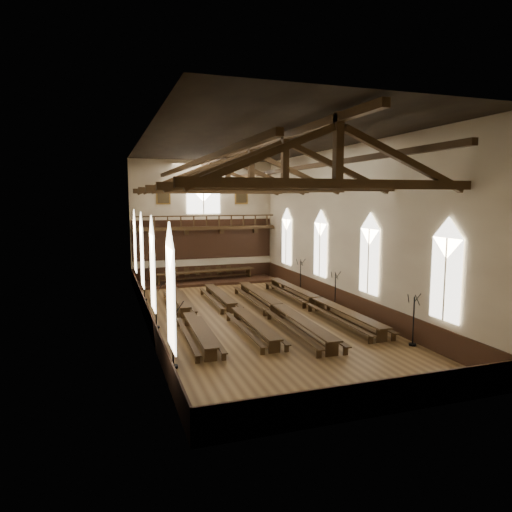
{
  "coord_description": "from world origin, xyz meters",
  "views": [
    {
      "loc": [
        -8.07,
        -24.76,
        6.9
      ],
      "look_at": [
        0.79,
        1.5,
        3.36
      ],
      "focal_mm": 32.0,
      "sensor_mm": 36.0,
      "label": 1
    }
  ],
  "objects_px": {
    "high_table": "(205,272)",
    "candelabrum_left_near": "(173,348)",
    "refectory_row_c": "(278,307)",
    "refectory_row_b": "(235,308)",
    "refectory_row_a": "(187,313)",
    "candelabrum_left_mid": "(156,314)",
    "candelabrum_right_near": "(413,330)",
    "candelabrum_right_mid": "(335,297)",
    "dais": "(205,281)",
    "candelabrum_right_far": "(300,282)",
    "refectory_row_d": "(316,300)",
    "candelabrum_left_far": "(144,290)"
  },
  "relations": [
    {
      "from": "refectory_row_c",
      "to": "dais",
      "type": "distance_m",
      "value": 12.11
    },
    {
      "from": "candelabrum_left_mid",
      "to": "candelabrum_right_near",
      "type": "height_order",
      "value": "candelabrum_right_near"
    },
    {
      "from": "refectory_row_a",
      "to": "high_table",
      "type": "bearing_deg",
      "value": 72.89
    },
    {
      "from": "refectory_row_b",
      "to": "refectory_row_d",
      "type": "xyz_separation_m",
      "value": [
        5.34,
        0.12,
        0.06
      ]
    },
    {
      "from": "refectory_row_a",
      "to": "candelabrum_right_near",
      "type": "distance_m",
      "value": 11.96
    },
    {
      "from": "candelabrum_right_mid",
      "to": "candelabrum_right_far",
      "type": "bearing_deg",
      "value": 90.0
    },
    {
      "from": "dais",
      "to": "candelabrum_right_near",
      "type": "bearing_deg",
      "value": -72.85
    },
    {
      "from": "refectory_row_a",
      "to": "refectory_row_b",
      "type": "distance_m",
      "value": 2.81
    },
    {
      "from": "refectory_row_b",
      "to": "refectory_row_d",
      "type": "height_order",
      "value": "refectory_row_d"
    },
    {
      "from": "refectory_row_b",
      "to": "dais",
      "type": "distance_m",
      "value": 11.16
    },
    {
      "from": "refectory_row_b",
      "to": "refectory_row_c",
      "type": "xyz_separation_m",
      "value": [
        2.38,
        -0.85,
        0.06
      ]
    },
    {
      "from": "dais",
      "to": "candelabrum_right_far",
      "type": "xyz_separation_m",
      "value": [
        5.81,
        -5.99,
        0.65
      ]
    },
    {
      "from": "candelabrum_left_mid",
      "to": "candelabrum_left_far",
      "type": "xyz_separation_m",
      "value": [
        -0.0,
        7.02,
        -0.02
      ]
    },
    {
      "from": "candelabrum_left_mid",
      "to": "candelabrum_right_far",
      "type": "bearing_deg",
      "value": 28.6
    },
    {
      "from": "refectory_row_c",
      "to": "refectory_row_d",
      "type": "distance_m",
      "value": 3.11
    },
    {
      "from": "refectory_row_b",
      "to": "high_table",
      "type": "bearing_deg",
      "value": 86.48
    },
    {
      "from": "refectory_row_a",
      "to": "candelabrum_left_far",
      "type": "relative_size",
      "value": 5.74
    },
    {
      "from": "refectory_row_d",
      "to": "candelabrum_left_far",
      "type": "bearing_deg",
      "value": 148.92
    },
    {
      "from": "refectory_row_b",
      "to": "candelabrum_left_near",
      "type": "xyz_separation_m",
      "value": [
        -4.6,
        -6.99,
        0.34
      ]
    },
    {
      "from": "high_table",
      "to": "candelabrum_left_near",
      "type": "relative_size",
      "value": 3.06
    },
    {
      "from": "refectory_row_a",
      "to": "candelabrum_left_mid",
      "type": "distance_m",
      "value": 1.95
    },
    {
      "from": "candelabrum_left_near",
      "to": "dais",
      "type": "bearing_deg",
      "value": 73.74
    },
    {
      "from": "refectory_row_a",
      "to": "refectory_row_d",
      "type": "relative_size",
      "value": 0.94
    },
    {
      "from": "refectory_row_a",
      "to": "candelabrum_right_mid",
      "type": "distance_m",
      "value": 9.31
    },
    {
      "from": "candelabrum_left_near",
      "to": "candelabrum_right_near",
      "type": "relative_size",
      "value": 1.12
    },
    {
      "from": "refectory_row_d",
      "to": "dais",
      "type": "bearing_deg",
      "value": 112.89
    },
    {
      "from": "refectory_row_b",
      "to": "refectory_row_a",
      "type": "bearing_deg",
      "value": -176.01
    },
    {
      "from": "refectory_row_c",
      "to": "candelabrum_right_mid",
      "type": "bearing_deg",
      "value": 9.92
    },
    {
      "from": "refectory_row_c",
      "to": "candelabrum_left_far",
      "type": "distance_m",
      "value": 9.86
    },
    {
      "from": "refectory_row_a",
      "to": "candelabrum_left_mid",
      "type": "xyz_separation_m",
      "value": [
        -1.8,
        -0.71,
        0.25
      ]
    },
    {
      "from": "candelabrum_right_near",
      "to": "refectory_row_b",
      "type": "bearing_deg",
      "value": 130.14
    },
    {
      "from": "refectory_row_c",
      "to": "high_table",
      "type": "bearing_deg",
      "value": 98.04
    },
    {
      "from": "refectory_row_d",
      "to": "candelabrum_left_mid",
      "type": "height_order",
      "value": "candelabrum_left_mid"
    },
    {
      "from": "refectory_row_a",
      "to": "refectory_row_b",
      "type": "relative_size",
      "value": 0.99
    },
    {
      "from": "refectory_row_b",
      "to": "candelabrum_left_mid",
      "type": "distance_m",
      "value": 4.69
    },
    {
      "from": "refectory_row_c",
      "to": "candelabrum_right_mid",
      "type": "height_order",
      "value": "candelabrum_right_mid"
    },
    {
      "from": "refectory_row_b",
      "to": "candelabrum_left_far",
      "type": "relative_size",
      "value": 5.77
    },
    {
      "from": "refectory_row_a",
      "to": "candelabrum_right_near",
      "type": "height_order",
      "value": "candelabrum_right_near"
    },
    {
      "from": "candelabrum_left_mid",
      "to": "refectory_row_c",
      "type": "bearing_deg",
      "value": 0.48
    },
    {
      "from": "refectory_row_c",
      "to": "candelabrum_left_near",
      "type": "bearing_deg",
      "value": -138.64
    },
    {
      "from": "refectory_row_a",
      "to": "refectory_row_b",
      "type": "bearing_deg",
      "value": 3.99
    },
    {
      "from": "high_table",
      "to": "candelabrum_left_near",
      "type": "bearing_deg",
      "value": -106.26
    },
    {
      "from": "refectory_row_d",
      "to": "candelabrum_left_near",
      "type": "xyz_separation_m",
      "value": [
        -9.93,
        -7.11,
        0.28
      ]
    },
    {
      "from": "high_table",
      "to": "candelabrum_right_near",
      "type": "relative_size",
      "value": 3.44
    },
    {
      "from": "candelabrum_left_near",
      "to": "candelabrum_right_near",
      "type": "distance_m",
      "value": 11.12
    },
    {
      "from": "high_table",
      "to": "candelabrum_left_mid",
      "type": "distance_m",
      "value": 13.15
    },
    {
      "from": "refectory_row_b",
      "to": "dais",
      "type": "xyz_separation_m",
      "value": [
        0.69,
        11.14,
        -0.4
      ]
    },
    {
      "from": "refectory_row_c",
      "to": "candelabrum_right_mid",
      "type": "xyz_separation_m",
      "value": [
        4.12,
        0.72,
        0.15
      ]
    },
    {
      "from": "refectory_row_b",
      "to": "dais",
      "type": "relative_size",
      "value": 1.22
    },
    {
      "from": "candelabrum_left_near",
      "to": "candelabrum_right_mid",
      "type": "distance_m",
      "value": 13.05
    }
  ]
}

